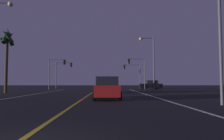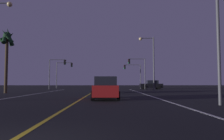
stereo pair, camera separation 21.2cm
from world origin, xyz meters
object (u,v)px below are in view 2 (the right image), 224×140
at_px(traffic_light_near_right, 137,67).
at_px(palm_tree_left_mid, 7,42).
at_px(street_lamp_right_near, 210,10).
at_px(car_lead_same_lane, 106,88).
at_px(street_lamp_right_far, 150,57).
at_px(traffic_light_near_left, 57,67).
at_px(traffic_light_far_left, 64,69).
at_px(car_ahead_far, 109,86).
at_px(traffic_light_far_right, 132,71).
at_px(car_crossing_side, 151,85).

relative_size(traffic_light_near_right, palm_tree_left_mid, 0.73).
bearing_deg(street_lamp_right_near, palm_tree_left_mid, -37.62).
relative_size(traffic_light_near_right, street_lamp_right_near, 0.67).
bearing_deg(car_lead_same_lane, street_lamp_right_far, -24.83).
bearing_deg(traffic_light_near_left, street_lamp_right_far, -34.69).
bearing_deg(traffic_light_far_left, traffic_light_near_right, -20.60).
bearing_deg(traffic_light_near_left, traffic_light_near_right, 0.00).
xyz_separation_m(car_ahead_far, traffic_light_far_right, (4.97, 18.61, 3.00)).
distance_m(traffic_light_near_left, street_lamp_right_far, 18.53).
relative_size(traffic_light_far_left, street_lamp_right_far, 0.73).
height_order(car_lead_same_lane, street_lamp_right_near, street_lamp_right_near).
bearing_deg(traffic_light_near_right, traffic_light_far_right, -86.95).
bearing_deg(palm_tree_left_mid, traffic_light_near_left, 78.91).
distance_m(traffic_light_near_left, street_lamp_right_near, 31.78).
relative_size(car_lead_same_lane, traffic_light_far_right, 0.85).
bearing_deg(traffic_light_near_right, traffic_light_far_left, -20.60).
bearing_deg(car_ahead_far, car_crossing_side, -29.33).
height_order(traffic_light_near_right, street_lamp_right_far, street_lamp_right_far).
height_order(traffic_light_near_left, traffic_light_far_right, traffic_light_near_left).
relative_size(traffic_light_far_right, street_lamp_right_near, 0.59).
height_order(car_lead_same_lane, traffic_light_near_left, traffic_light_near_left).
distance_m(car_crossing_side, traffic_light_far_left, 18.35).
bearing_deg(car_ahead_far, street_lamp_right_near, -158.74).
height_order(street_lamp_right_far, palm_tree_left_mid, palm_tree_left_mid).
bearing_deg(palm_tree_left_mid, car_crossing_side, 37.14).
height_order(traffic_light_far_right, street_lamp_right_near, street_lamp_right_near).
bearing_deg(traffic_light_near_right, street_lamp_right_near, 90.95).
bearing_deg(car_crossing_side, traffic_light_near_right, 27.79).
height_order(car_lead_same_lane, traffic_light_near_right, traffic_light_near_right).
relative_size(car_crossing_side, traffic_light_far_right, 0.85).
relative_size(car_lead_same_lane, traffic_light_far_left, 0.78).
xyz_separation_m(traffic_light_near_right, traffic_light_far_right, (-0.29, 5.50, -0.43)).
xyz_separation_m(car_ahead_far, palm_tree_left_mid, (-12.27, -0.86, 5.32)).
relative_size(car_lead_same_lane, palm_tree_left_mid, 0.55).
height_order(traffic_light_near_left, palm_tree_left_mid, palm_tree_left_mid).
bearing_deg(street_lamp_right_near, traffic_light_near_left, -61.27).
bearing_deg(traffic_light_far_right, traffic_light_near_right, 93.05).
xyz_separation_m(car_crossing_side, street_lamp_right_near, (-2.52, -29.42, 4.58)).
distance_m(car_lead_same_lane, traffic_light_near_right, 24.24).
bearing_deg(car_ahead_far, traffic_light_far_left, 26.71).
relative_size(car_ahead_far, palm_tree_left_mid, 0.55).
height_order(traffic_light_far_right, street_lamp_right_far, street_lamp_right_far).
distance_m(traffic_light_near_left, traffic_light_far_right, 15.52).
relative_size(car_lead_same_lane, street_lamp_right_far, 0.57).
bearing_deg(traffic_light_far_right, traffic_light_far_left, 0.00).
distance_m(car_crossing_side, traffic_light_near_right, 4.81).
xyz_separation_m(car_crossing_side, traffic_light_far_left, (-17.62, 3.93, 3.29)).
distance_m(car_lead_same_lane, street_lamp_right_far, 14.68).
bearing_deg(car_ahead_far, traffic_light_near_right, -21.88).
height_order(traffic_light_far_right, traffic_light_far_left, traffic_light_far_left).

